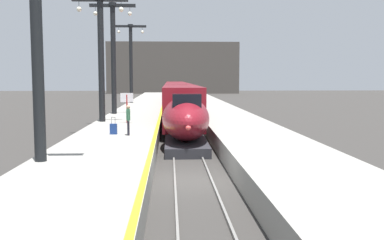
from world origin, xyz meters
name	(u,v)px	position (x,y,z in m)	size (l,w,h in m)	color
ground_plane	(193,181)	(0.00, 0.00, 0.00)	(260.00, 260.00, 0.00)	#33302D
platform_left	(138,116)	(-4.05, 24.75, 0.53)	(4.80, 110.00, 1.05)	gray
platform_right	(221,116)	(4.05, 24.75, 0.53)	(4.80, 110.00, 1.05)	gray
platform_left_safety_stripe	(161,111)	(-1.77, 24.75, 1.05)	(0.20, 107.80, 0.01)	yellow
rail_main_left	(172,118)	(-0.75, 27.50, 0.06)	(0.08, 110.00, 0.12)	slate
rail_main_right	(186,118)	(0.75, 27.50, 0.06)	(0.08, 110.00, 0.12)	slate
highspeed_train_main	(178,98)	(0.00, 32.62, 1.95)	(2.92, 57.41, 3.60)	maroon
station_column_near	(38,22)	(-5.84, -0.81, 6.32)	(4.00, 0.68, 8.53)	black
station_column_mid	(101,47)	(-5.90, 14.60, 6.50)	(4.00, 0.68, 9.03)	black
station_column_far	(113,48)	(-5.90, 21.58, 6.87)	(4.00, 0.68, 9.74)	black
station_column_distant	(131,56)	(-5.90, 39.19, 7.01)	(4.00, 0.68, 10.00)	black
passenger_near_edge	(128,118)	(-3.26, 6.71, 2.04)	(0.26, 0.57, 1.69)	#23232D
rolling_suitcase	(113,129)	(-4.14, 7.17, 1.35)	(0.40, 0.22, 0.98)	navy
departure_info_board	(127,102)	(-3.99, 13.55, 2.56)	(0.90, 0.10, 2.12)	maroon
terminus_back_wall	(173,68)	(0.00, 102.00, 7.00)	(36.00, 2.00, 14.00)	#4C4742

